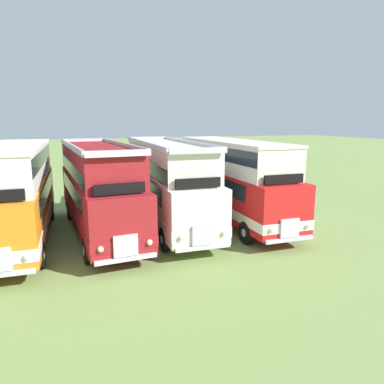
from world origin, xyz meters
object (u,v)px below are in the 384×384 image
Objects in this scene: bus_fifth_in_row at (17,189)px; bus_seventh_in_row at (166,181)px; bus_sixth_in_row at (98,187)px; bus_eighth_in_row at (232,177)px.

bus_seventh_in_row is (7.29, 0.30, -0.11)m from bus_fifth_in_row.
bus_eighth_in_row is at bearing -0.26° from bus_sixth_in_row.
bus_sixth_in_row reaches higher than bus_fifth_in_row.
bus_seventh_in_row reaches higher than bus_eighth_in_row.
bus_seventh_in_row is (3.66, 0.55, 0.00)m from bus_sixth_in_row.
bus_eighth_in_row is (3.64, -0.58, 0.11)m from bus_seventh_in_row.
bus_fifth_in_row is 0.94× the size of bus_seventh_in_row.
bus_sixth_in_row is 0.92× the size of bus_seventh_in_row.
bus_sixth_in_row reaches higher than bus_eighth_in_row.
bus_sixth_in_row is 0.95× the size of bus_eighth_in_row.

